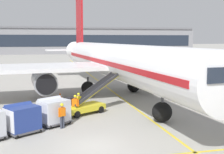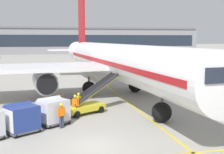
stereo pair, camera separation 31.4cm
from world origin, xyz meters
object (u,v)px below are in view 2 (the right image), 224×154
(parked_airplane, at_px, (115,61))
(belt_loader, at_px, (86,102))
(ground_crew_by_carts, at_px, (61,114))
(ground_crew_marshaller, at_px, (79,102))
(ground_crew_by_loader, at_px, (75,104))
(safety_cone_engine_keepout, at_px, (61,96))
(baggage_cart_second, at_px, (22,118))
(safety_cone_wingtip, at_px, (59,101))
(baggage_cart_lead, at_px, (53,111))

(parked_airplane, distance_m, belt_loader, 8.74)
(ground_crew_by_carts, distance_m, ground_crew_marshaller, 3.92)
(ground_crew_by_loader, distance_m, ground_crew_by_carts, 3.05)
(safety_cone_engine_keepout, bearing_deg, baggage_cart_second, -106.51)
(ground_crew_by_carts, bearing_deg, baggage_cart_second, -169.66)
(safety_cone_wingtip, bearing_deg, safety_cone_engine_keepout, 83.51)
(belt_loader, xyz_separation_m, safety_cone_engine_keepout, (-1.74, 5.92, -0.52))
(parked_airplane, xyz_separation_m, safety_cone_engine_keepout, (-5.87, -1.27, -3.29))
(ground_crew_by_loader, height_order, ground_crew_by_carts, same)
(parked_airplane, bearing_deg, belt_loader, -119.87)
(ground_crew_by_loader, bearing_deg, ground_crew_by_carts, -113.29)
(ground_crew_marshaller, bearing_deg, safety_cone_engine_keepout, 100.54)
(safety_cone_engine_keepout, bearing_deg, parked_airplane, 12.19)
(baggage_cart_lead, xyz_separation_m, safety_cone_engine_keepout, (0.97, 8.64, -0.64))
(ground_crew_by_carts, bearing_deg, safety_cone_wingtip, 88.65)
(ground_crew_by_loader, height_order, ground_crew_marshaller, same)
(baggage_cart_lead, relative_size, ground_crew_by_loader, 1.57)
(parked_airplane, relative_size, ground_crew_marshaller, 24.97)
(safety_cone_engine_keepout, bearing_deg, baggage_cart_lead, -96.44)
(ground_crew_by_carts, xyz_separation_m, safety_cone_wingtip, (0.17, 7.34, -0.63))
(baggage_cart_second, relative_size, safety_cone_engine_keepout, 3.70)
(baggage_cart_lead, height_order, safety_cone_engine_keepout, baggage_cart_lead)
(ground_crew_by_carts, height_order, ground_crew_marshaller, same)
(baggage_cart_lead, bearing_deg, baggage_cart_second, -143.77)
(belt_loader, xyz_separation_m, ground_crew_by_carts, (-2.17, -3.73, 0.12))
(safety_cone_engine_keepout, height_order, safety_cone_wingtip, safety_cone_wingtip)
(ground_crew_marshaller, height_order, safety_cone_engine_keepout, ground_crew_marshaller)
(safety_cone_engine_keepout, bearing_deg, ground_crew_marshaller, -79.46)
(ground_crew_by_carts, relative_size, ground_crew_marshaller, 1.00)
(parked_airplane, relative_size, baggage_cart_lead, 15.95)
(safety_cone_engine_keepout, bearing_deg, ground_crew_by_loader, -83.59)
(belt_loader, relative_size, safety_cone_wingtip, 6.98)
(ground_crew_by_loader, bearing_deg, ground_crew_marshaller, 65.80)
(safety_cone_wingtip, bearing_deg, ground_crew_marshaller, -69.65)
(parked_airplane, height_order, baggage_cart_second, parked_airplane)
(safety_cone_wingtip, bearing_deg, baggage_cart_lead, -96.42)
(baggage_cart_lead, bearing_deg, safety_cone_wingtip, 83.58)
(baggage_cart_second, bearing_deg, safety_cone_engine_keepout, 73.49)
(parked_airplane, relative_size, ground_crew_by_carts, 24.97)
(belt_loader, height_order, ground_crew_marshaller, belt_loader)
(ground_crew_marshaller, xyz_separation_m, safety_cone_engine_keepout, (-1.13, 6.06, -0.64))
(baggage_cart_second, bearing_deg, baggage_cart_lead, 36.23)
(baggage_cart_second, xyz_separation_m, safety_cone_wingtip, (2.74, 7.81, -0.64))
(belt_loader, distance_m, ground_crew_marshaller, 0.64)
(belt_loader, relative_size, ground_crew_by_loader, 2.98)
(baggage_cart_lead, xyz_separation_m, ground_crew_marshaller, (2.10, 2.58, -0.00))
(parked_airplane, relative_size, safety_cone_wingtip, 58.37)
(baggage_cart_second, distance_m, ground_crew_by_loader, 4.99)
(baggage_cart_lead, height_order, ground_crew_by_loader, baggage_cart_lead)
(parked_airplane, distance_m, ground_crew_marshaller, 9.12)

